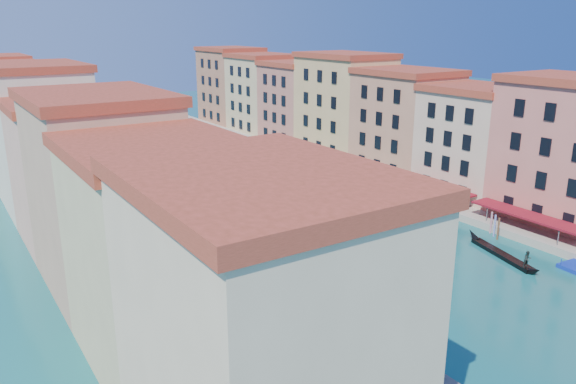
# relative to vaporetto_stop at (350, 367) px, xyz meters

# --- Properties ---
(left_bank_palazzos) EXTENTS (12.80, 128.40, 21.00)m
(left_bank_palazzos) POSITION_rel_vaporetto_stop_xyz_m (-10.00, 52.68, 8.27)
(left_bank_palazzos) COLOR #CDB38B
(left_bank_palazzos) RESTS_ON ground
(right_bank_palazzos) EXTENTS (12.80, 128.40, 21.00)m
(right_bank_palazzos) POSITION_rel_vaporetto_stop_xyz_m (46.00, 53.00, 8.31)
(right_bank_palazzos) COLOR #AB5240
(right_bank_palazzos) RESTS_ON ground
(quay) EXTENTS (4.00, 140.00, 1.00)m
(quay) POSITION_rel_vaporetto_stop_xyz_m (38.00, 53.00, -0.94)
(quay) COLOR #A8A087
(quay) RESTS_ON ground
(restaurant_awnings) EXTENTS (3.20, 44.55, 3.12)m
(restaurant_awnings) POSITION_rel_vaporetto_stop_xyz_m (38.19, 11.00, 1.55)
(restaurant_awnings) COLOR maroon
(restaurant_awnings) RESTS_ON ground
(vaporetto_stop) EXTENTS (5.40, 16.40, 3.65)m
(vaporetto_stop) POSITION_rel_vaporetto_stop_xyz_m (0.00, 0.00, 0.00)
(vaporetto_stop) COLOR #555558
(vaporetto_stop) RESTS_ON ground
(mooring_poles_right) EXTENTS (1.44, 54.24, 3.20)m
(mooring_poles_right) POSITION_rel_vaporetto_stop_xyz_m (35.10, 16.80, -0.14)
(mooring_poles_right) COLOR #50361B
(mooring_poles_right) RESTS_ON ground
(mooring_poles_left) EXTENTS (0.24, 8.24, 3.20)m
(mooring_poles_left) POSITION_rel_vaporetto_stop_xyz_m (-2.50, 0.00, -0.14)
(mooring_poles_left) COLOR #50361B
(mooring_poles_left) RESTS_ON ground
(vaporetto_near) EXTENTS (9.91, 18.01, 2.63)m
(vaporetto_near) POSITION_rel_vaporetto_stop_xyz_m (2.00, 11.98, -0.25)
(vaporetto_near) COLOR silver
(vaporetto_near) RESTS_ON ground
(vaporetto_far) EXTENTS (8.97, 22.39, 3.25)m
(vaporetto_far) POSITION_rel_vaporetto_stop_xyz_m (7.77, 49.52, 0.02)
(vaporetto_far) COLOR silver
(vaporetto_far) RESTS_ON ground
(gondola_fore) EXTENTS (1.81, 10.62, 2.12)m
(gondola_fore) POSITION_rel_vaporetto_stop_xyz_m (21.96, 23.18, -1.08)
(gondola_fore) COLOR black
(gondola_fore) RESTS_ON ground
(gondola_right) EXTENTS (4.32, 12.85, 2.61)m
(gondola_right) POSITION_rel_vaporetto_stop_xyz_m (30.28, 8.99, -0.94)
(gondola_right) COLOR black
(gondola_right) RESTS_ON ground
(gondola_far) EXTENTS (2.63, 12.42, 1.76)m
(gondola_far) POSITION_rel_vaporetto_stop_xyz_m (20.39, 40.93, -1.08)
(gondola_far) COLOR black
(gondola_far) RESTS_ON ground
(motorboat_mid) EXTENTS (3.95, 8.08, 1.60)m
(motorboat_mid) POSITION_rel_vaporetto_stop_xyz_m (9.26, 24.97, -0.82)
(motorboat_mid) COLOR white
(motorboat_mid) RESTS_ON ground
(motorboat_far) EXTENTS (2.84, 6.52, 1.31)m
(motorboat_far) POSITION_rel_vaporetto_stop_xyz_m (25.67, 77.88, -0.93)
(motorboat_far) COLOR white
(motorboat_far) RESTS_ON ground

